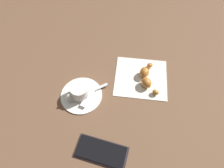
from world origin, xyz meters
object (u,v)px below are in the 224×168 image
saucer (81,95)px  croissant (146,78)px  teaspoon (81,95)px  cell_phone (102,152)px  espresso_cup (79,91)px  sugar_packet (88,98)px  napkin (141,78)px

saucer → croissant: size_ratio=1.01×
teaspoon → cell_phone: bearing=105.4°
saucer → croissant: croissant is taller
espresso_cup → sugar_packet: 0.04m
espresso_cup → cell_phone: size_ratio=0.47×
teaspoon → sugar_packet: 0.02m
espresso_cup → teaspoon: size_ratio=0.55×
teaspoon → sugar_packet: bearing=148.3°
teaspoon → napkin: 0.21m
napkin → sugar_packet: bearing=19.0°
teaspoon → cell_phone: teaspoon is taller
saucer → teaspoon: size_ratio=1.00×
teaspoon → croissant: bearing=-170.0°
teaspoon → croissant: (-0.22, -0.04, 0.01)m
teaspoon → espresso_cup: bearing=-48.8°
espresso_cup → sugar_packet: size_ratio=1.09×
teaspoon → napkin: size_ratio=0.76×
sugar_packet → cell_phone: 0.17m
teaspoon → napkin: teaspoon is taller
cell_phone → teaspoon: bearing=-74.6°
saucer → espresso_cup: (0.00, 0.00, 0.03)m
espresso_cup → croissant: espresso_cup is taller
croissant → cell_phone: 0.28m
sugar_packet → napkin: sugar_packet is taller
espresso_cup → croissant: (-0.22, -0.03, -0.01)m
espresso_cup → croissant: bearing=-171.3°
saucer → espresso_cup: size_ratio=1.82×
teaspoon → croissant: croissant is taller
saucer → napkin: size_ratio=0.76×
sugar_packet → cell_phone: size_ratio=0.43×
sugar_packet → croissant: size_ratio=0.51×
saucer → cell_phone: 0.19m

